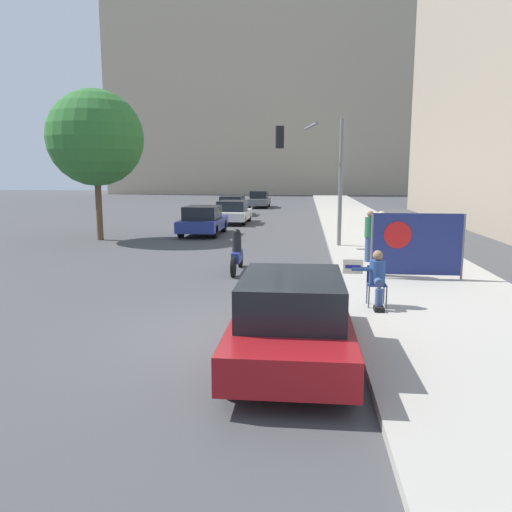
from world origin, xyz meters
TOP-DOWN VIEW (x-y plane):
  - ground_plane at (0.00, 0.00)m, footprint 160.00×160.00m
  - sidewalk_curb at (4.63, 15.00)m, footprint 4.48×90.00m
  - building_backdrop_far at (-2.00, 69.51)m, footprint 52.00×12.00m
  - seated_protester at (3.00, 1.99)m, footprint 0.94×0.77m
  - jogger_on_sidewalk at (3.57, 5.43)m, footprint 0.34×0.34m
  - pedestrian_behind at (3.55, 7.73)m, footprint 0.34×0.34m
  - protest_banner at (4.49, 5.12)m, footprint 2.50×0.06m
  - traffic_light_pole at (1.84, 11.28)m, footprint 2.66×2.42m
  - parked_car_curbside at (1.26, -0.98)m, footprint 1.83×4.30m
  - car_on_road_nearest at (-3.61, 15.53)m, footprint 1.85×4.17m
  - car_on_road_midblock at (-2.98, 21.43)m, footprint 1.89×4.33m
  - car_on_road_distant at (-3.88, 27.52)m, footprint 1.82×4.54m
  - car_on_road_far_lane at (-2.72, 36.16)m, footprint 1.71×4.71m
  - motorcycle_on_road at (-0.63, 6.29)m, footprint 0.28×2.24m
  - street_tree_near_curb at (-7.92, 13.17)m, footprint 4.24×4.24m

SIDE VIEW (x-z plane):
  - ground_plane at x=0.00m, z-range 0.00..0.00m
  - sidewalk_curb at x=4.63m, z-range 0.00..0.15m
  - motorcycle_on_road at x=-0.63m, z-range -0.11..1.24m
  - car_on_road_midblock at x=-2.98m, z-range 0.00..1.40m
  - car_on_road_distant at x=-3.88m, z-range 0.00..1.41m
  - parked_car_curbside at x=1.26m, z-range 0.00..1.42m
  - car_on_road_nearest at x=-3.61m, z-range 0.00..1.43m
  - car_on_road_far_lane at x=-2.72m, z-range -0.01..1.49m
  - seated_protester at x=3.00m, z-range 0.20..1.42m
  - pedestrian_behind at x=3.55m, z-range 0.16..1.83m
  - jogger_on_sidewalk at x=3.57m, z-range 0.17..2.00m
  - protest_banner at x=4.49m, z-range 0.20..2.00m
  - traffic_light_pole at x=1.84m, z-range 1.02..5.99m
  - street_tree_near_curb at x=-7.92m, z-range 1.22..7.92m
  - building_backdrop_far at x=-2.00m, z-range 0.00..30.62m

